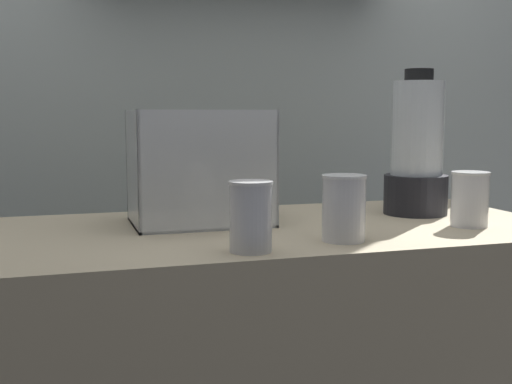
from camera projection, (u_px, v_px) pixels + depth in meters
back_wall_unit at (189, 81)px, 2.15m from camera, size 2.60×0.24×2.50m
carrot_display_bin at (198, 187)px, 1.50m from camera, size 0.31×0.23×0.26m
blender_pitcher at (417, 154)px, 1.64m from camera, size 0.16×0.16×0.37m
juice_cup_mango_far_left at (251, 220)px, 1.20m from camera, size 0.08×0.08×0.13m
juice_cup_orange_left at (344, 210)px, 1.30m from camera, size 0.09×0.09×0.13m
juice_cup_pomegranate_middle at (470, 202)px, 1.46m from camera, size 0.09×0.09×0.12m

